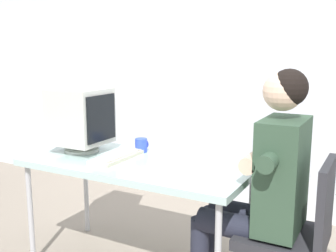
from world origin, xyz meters
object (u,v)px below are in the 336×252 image
Objects in this scene: crt_monitor at (81,117)px; desk at (137,169)px; office_chair at (296,229)px; desk_mug at (141,145)px; person_seated at (263,181)px; keyboard at (118,156)px.

desk is at bearing -3.44° from crt_monitor.
crt_monitor is 0.50× the size of office_chair.
person_seated is at bearing -11.78° from desk_mug.
person_seated is 0.94m from desk_mug.
person_seated is (0.81, 0.03, 0.04)m from desk.
crt_monitor is 0.40m from keyboard.
keyboard is at bearing -101.62° from desk_mug.
office_chair is at bearing 1.48° from desk.
keyboard is 0.22m from desk_mug.
crt_monitor is 0.99× the size of keyboard.
crt_monitor is 1.32m from person_seated.
desk_mug is (0.04, 0.21, 0.03)m from keyboard.
person_seated is at bearing 1.36° from keyboard.
desk is 0.56m from crt_monitor.
office_chair is at bearing 1.14° from keyboard.
office_chair is (1.00, 0.03, -0.20)m from desk.
desk_mug is at bearing 115.41° from desk.
person_seated reaches higher than desk_mug.
keyboard is at bearing -4.44° from crt_monitor.
crt_monitor is at bearing 176.56° from desk.
office_chair is 1.16m from desk_mug.
office_chair is (1.48, -0.00, -0.50)m from crt_monitor.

